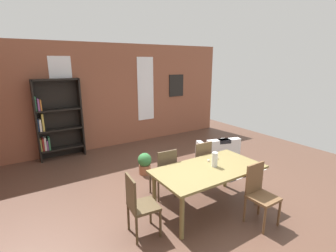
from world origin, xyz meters
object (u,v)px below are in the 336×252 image
Objects in this scene: dining_chair_head_left at (139,204)px; bookshelf_tall at (56,120)px; armchair_white at (217,155)px; dining_chair_near_right at (259,192)px; dining_table at (208,172)px; dining_chair_far_left at (165,171)px; vase_on_table at (215,159)px; potted_plant_by_shelf at (145,163)px; dining_chair_far_right at (200,162)px.

bookshelf_tall is (-0.40, 3.91, 0.51)m from dining_chair_head_left.
dining_chair_near_right is at bearing -117.30° from armchair_white.
dining_chair_far_left reaches higher than dining_table.
vase_on_table is 0.25× the size of armchair_white.
dining_chair_near_right reaches higher than potted_plant_by_shelf.
dining_chair_head_left is 0.96× the size of armchair_white.
dining_chair_near_right reaches higher than dining_table.
dining_chair_far_right is 1.43m from dining_chair_near_right.
vase_on_table is 0.98m from dining_chair_far_left.
dining_table is at bearing -120.07° from dining_chair_far_right.
armchair_white is at bearing -17.70° from potted_plant_by_shelf.
dining_table is 1.87× the size of armchair_white.
dining_chair_far_right is at bearing -152.01° from armchair_white.
dining_chair_near_right is 2.63m from potted_plant_by_shelf.
dining_chair_far_right reaches higher than dining_table.
dining_chair_far_right reaches higher than armchair_white.
dining_chair_head_left is (-1.72, -0.71, 0.00)m from dining_chair_far_right.
armchair_white is 1.80m from potted_plant_by_shelf.
vase_on_table is at bearing -111.77° from dining_chair_far_right.
armchair_white is at bearing 24.58° from dining_chair_head_left.
dining_chair_head_left is at bearing 179.68° from dining_table.
potted_plant_by_shelf is (-0.27, 1.81, -0.41)m from dining_table.
dining_table is 1.31m from dining_chair_head_left.
dining_chair_head_left is 2.09m from potted_plant_by_shelf.
bookshelf_tall is at bearing 115.09° from vase_on_table.
potted_plant_by_shelf is at bearing 122.22° from dining_chair_far_right.
dining_table is 3.80× the size of potted_plant_by_shelf.
armchair_white is 2.03× the size of potted_plant_by_shelf.
dining_table is at bearing -138.76° from armchair_white.
vase_on_table reaches higher than dining_chair_near_right.
dining_table is at bearing -180.00° from vase_on_table.
armchair_white is (2.74, 1.25, -0.23)m from dining_chair_head_left.
dining_table is 0.84m from dining_chair_far_right.
dining_table is 4.29m from bookshelf_tall.
bookshelf_tall is (-2.12, 3.20, 0.51)m from dining_chair_far_right.
dining_chair_far_left is 1.13m from potted_plant_by_shelf.
vase_on_table is 0.26× the size of dining_chair_far_right.
vase_on_table is at bearing -136.08° from armchair_white.
dining_chair_near_right is at bearing -59.58° from dining_chair_far_left.
dining_chair_far_left is at bearing 120.42° from dining_chair_near_right.
dining_table is 1.96× the size of dining_chair_far_right.
vase_on_table is at bearing 0.00° from dining_table.
dining_chair_far_right is at bearing -0.01° from dining_chair_far_left.
armchair_white is at bearing 16.27° from dining_chair_far_left.
bookshelf_tall is at bearing 111.81° from dining_chair_far_left.
vase_on_table reaches higher than potted_plant_by_shelf.
armchair_white is at bearing 41.24° from dining_table.
vase_on_table is (0.13, 0.00, 0.21)m from dining_table.
vase_on_table reaches higher than dining_table.
potted_plant_by_shelf is (-0.69, 2.53, -0.25)m from dining_chair_near_right.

